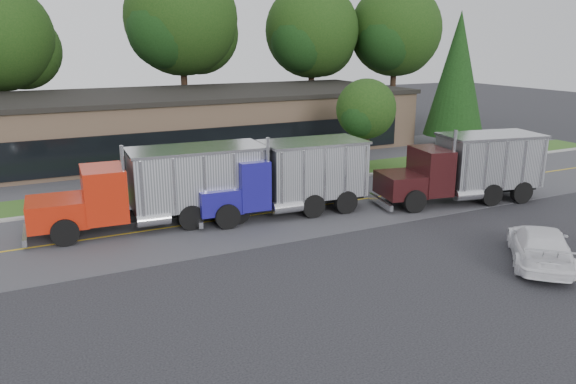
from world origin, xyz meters
name	(u,v)px	position (x,y,z in m)	size (l,w,h in m)	color
ground	(367,288)	(0.00, 0.00, 0.00)	(140.00, 140.00, 0.00)	#39393F
road	(258,215)	(0.00, 9.00, 0.00)	(60.00, 8.00, 0.02)	#56565B
center_line	(258,215)	(0.00, 9.00, 0.00)	(60.00, 0.12, 0.01)	gold
curb	(227,194)	(0.00, 13.20, 0.00)	(60.00, 0.30, 0.12)	#9E9E99
grass_verge	(215,186)	(0.00, 15.00, 0.00)	(60.00, 3.40, 0.03)	#2F6322
far_parking	(189,168)	(0.00, 20.00, 0.00)	(60.00, 7.00, 0.02)	#56565B
strip_mall	(190,123)	(2.00, 26.00, 2.00)	(32.00, 12.00, 4.00)	tan
tree_far_b	(0,42)	(-9.87, 34.10, 7.76)	(8.53, 8.03, 12.17)	#382619
tree_far_c	(183,24)	(4.15, 34.12, 9.21)	(10.12, 9.52, 14.44)	#382619
tree_far_d	(312,35)	(16.14, 33.11, 8.33)	(9.15, 8.61, 13.05)	#382619
tree_far_e	(396,35)	(24.14, 31.11, 8.41)	(9.24, 8.69, 13.18)	#382619
evergreen_right	(457,74)	(20.00, 18.00, 5.51)	(4.41, 4.41, 10.02)	#382619
tree_verge	(366,112)	(10.06, 15.05, 3.60)	(3.97, 3.73, 5.66)	#382619
dump_truck_red	(166,185)	(-4.13, 9.50, 1.81)	(10.34, 3.23, 3.36)	black
dump_truck_blue	(291,176)	(1.54, 8.64, 1.80)	(8.35, 3.15, 3.36)	black
dump_truck_maroon	(469,166)	(10.48, 6.46, 1.81)	(8.65, 4.03, 3.36)	black
rally_car	(540,245)	(6.88, -1.03, 0.70)	(1.97, 4.84, 1.41)	white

